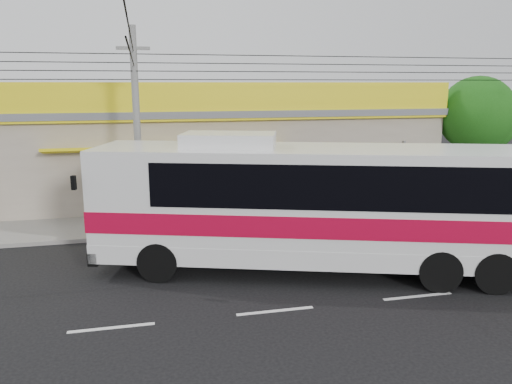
# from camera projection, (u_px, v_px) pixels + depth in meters

# --- Properties ---
(ground) EXTENTS (120.00, 120.00, 0.00)m
(ground) POSITION_uv_depth(u_px,v_px,m) (254.00, 275.00, 15.02)
(ground) COLOR black
(ground) RESTS_ON ground
(sidewalk) EXTENTS (30.00, 3.20, 0.15)m
(sidewalk) POSITION_uv_depth(u_px,v_px,m) (222.00, 221.00, 20.72)
(sidewalk) COLOR gray
(sidewalk) RESTS_ON ground
(lane_markings) EXTENTS (50.00, 0.12, 0.01)m
(lane_markings) POSITION_uv_depth(u_px,v_px,m) (275.00, 311.00, 12.64)
(lane_markings) COLOR silver
(lane_markings) RESTS_ON ground
(storefront_building) EXTENTS (22.60, 9.20, 5.70)m
(storefront_building) POSITION_uv_depth(u_px,v_px,m) (204.00, 150.00, 25.52)
(storefront_building) COLOR gray
(storefront_building) RESTS_ON ground
(coach_bus) EXTENTS (13.89, 6.96, 4.21)m
(coach_bus) POSITION_uv_depth(u_px,v_px,m) (331.00, 199.00, 14.91)
(coach_bus) COLOR silver
(coach_bus) RESTS_ON ground
(utility_pole) EXTENTS (34.00, 14.00, 7.58)m
(utility_pole) POSITION_uv_depth(u_px,v_px,m) (134.00, 65.00, 17.08)
(utility_pole) COLOR #61615E
(utility_pole) RESTS_ON ground
(tree_near) EXTENTS (3.63, 3.63, 6.02)m
(tree_near) POSITION_uv_depth(u_px,v_px,m) (480.00, 117.00, 24.14)
(tree_near) COLOR #331E14
(tree_near) RESTS_ON ground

